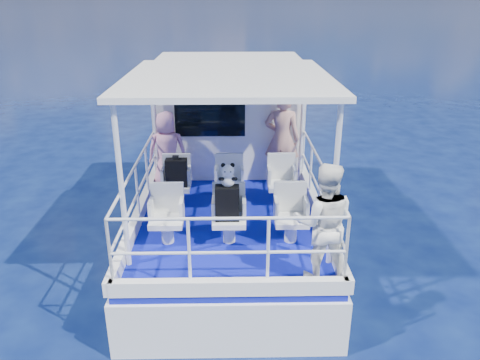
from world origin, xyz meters
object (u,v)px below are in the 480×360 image
(passenger_stbd_aft, at_px, (324,223))
(passenger_port_fwd, at_px, (167,151))
(panda, at_px, (228,175))
(backpack_center, at_px, (227,203))

(passenger_stbd_aft, bearing_deg, passenger_port_fwd, -45.41)
(panda, bearing_deg, backpack_center, -132.44)
(passenger_port_fwd, height_order, backpack_center, passenger_port_fwd)
(backpack_center, height_order, panda, panda)
(passenger_port_fwd, bearing_deg, panda, 114.02)
(backpack_center, bearing_deg, passenger_stbd_aft, -37.46)
(passenger_port_fwd, distance_m, panda, 2.40)
(passenger_stbd_aft, height_order, panda, passenger_stbd_aft)
(backpack_center, distance_m, panda, 0.42)
(passenger_stbd_aft, bearing_deg, backpack_center, -30.06)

